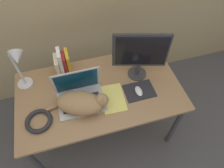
{
  "coord_description": "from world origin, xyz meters",
  "views": [
    {
      "loc": [
        -0.16,
        -0.57,
        2.1
      ],
      "look_at": [
        0.1,
        0.35,
        0.83
      ],
      "focal_mm": 32.0,
      "sensor_mm": 36.0,
      "label": 1
    }
  ],
  "objects_px": {
    "external_monitor": "(140,54)",
    "notepad": "(113,98)",
    "cat": "(82,103)",
    "cable_coil": "(39,121)",
    "laptop": "(80,95)",
    "book_row": "(63,64)",
    "desk_lamp": "(18,64)",
    "computer_mouse": "(139,91)"
  },
  "relations": [
    {
      "from": "book_row",
      "to": "desk_lamp",
      "type": "bearing_deg",
      "value": -166.66
    },
    {
      "from": "desk_lamp",
      "to": "computer_mouse",
      "type": "bearing_deg",
      "value": -20.29
    },
    {
      "from": "computer_mouse",
      "to": "cable_coil",
      "type": "xyz_separation_m",
      "value": [
        -0.81,
        -0.05,
        -0.0
      ]
    },
    {
      "from": "computer_mouse",
      "to": "cable_coil",
      "type": "height_order",
      "value": "cable_coil"
    },
    {
      "from": "notepad",
      "to": "external_monitor",
      "type": "bearing_deg",
      "value": 34.4
    },
    {
      "from": "external_monitor",
      "to": "desk_lamp",
      "type": "distance_m",
      "value": 0.93
    },
    {
      "from": "book_row",
      "to": "notepad",
      "type": "bearing_deg",
      "value": -49.28
    },
    {
      "from": "external_monitor",
      "to": "notepad",
      "type": "distance_m",
      "value": 0.42
    },
    {
      "from": "book_row",
      "to": "computer_mouse",
      "type": "bearing_deg",
      "value": -35.09
    },
    {
      "from": "computer_mouse",
      "to": "cable_coil",
      "type": "relative_size",
      "value": 0.5
    },
    {
      "from": "external_monitor",
      "to": "notepad",
      "type": "xyz_separation_m",
      "value": [
        -0.28,
        -0.19,
        -0.25
      ]
    },
    {
      "from": "cat",
      "to": "external_monitor",
      "type": "height_order",
      "value": "external_monitor"
    },
    {
      "from": "cat",
      "to": "cable_coil",
      "type": "xyz_separation_m",
      "value": [
        -0.34,
        -0.03,
        -0.06
      ]
    },
    {
      "from": "laptop",
      "to": "cat",
      "type": "bearing_deg",
      "value": -89.91
    },
    {
      "from": "cat",
      "to": "external_monitor",
      "type": "xyz_separation_m",
      "value": [
        0.53,
        0.21,
        0.17
      ]
    },
    {
      "from": "laptop",
      "to": "computer_mouse",
      "type": "xyz_separation_m",
      "value": [
        0.48,
        -0.07,
        -0.03
      ]
    },
    {
      "from": "cat",
      "to": "cable_coil",
      "type": "bearing_deg",
      "value": -174.85
    },
    {
      "from": "laptop",
      "to": "book_row",
      "type": "height_order",
      "value": "laptop"
    },
    {
      "from": "laptop",
      "to": "desk_lamp",
      "type": "xyz_separation_m",
      "value": [
        -0.39,
        0.25,
        0.22
      ]
    },
    {
      "from": "computer_mouse",
      "to": "book_row",
      "type": "bearing_deg",
      "value": 144.91
    },
    {
      "from": "book_row",
      "to": "cable_coil",
      "type": "distance_m",
      "value": 0.52
    },
    {
      "from": "desk_lamp",
      "to": "cat",
      "type": "bearing_deg",
      "value": -40.98
    },
    {
      "from": "cat",
      "to": "cable_coil",
      "type": "relative_size",
      "value": 2.37
    },
    {
      "from": "cat",
      "to": "computer_mouse",
      "type": "bearing_deg",
      "value": 2.28
    },
    {
      "from": "external_monitor",
      "to": "cable_coil",
      "type": "relative_size",
      "value": 2.19
    },
    {
      "from": "computer_mouse",
      "to": "desk_lamp",
      "type": "bearing_deg",
      "value": 159.71
    },
    {
      "from": "external_monitor",
      "to": "cable_coil",
      "type": "xyz_separation_m",
      "value": [
        -0.87,
        -0.24,
        -0.23
      ]
    },
    {
      "from": "book_row",
      "to": "cable_coil",
      "type": "height_order",
      "value": "book_row"
    },
    {
      "from": "external_monitor",
      "to": "laptop",
      "type": "bearing_deg",
      "value": -166.9
    },
    {
      "from": "cat",
      "to": "desk_lamp",
      "type": "xyz_separation_m",
      "value": [
        -0.39,
        0.34,
        0.2
      ]
    },
    {
      "from": "notepad",
      "to": "desk_lamp",
      "type": "bearing_deg",
      "value": 153.63
    },
    {
      "from": "cable_coil",
      "to": "notepad",
      "type": "xyz_separation_m",
      "value": [
        0.59,
        0.05,
        -0.01
      ]
    },
    {
      "from": "cat",
      "to": "desk_lamp",
      "type": "distance_m",
      "value": 0.55
    },
    {
      "from": "laptop",
      "to": "book_row",
      "type": "relative_size",
      "value": 1.47
    },
    {
      "from": "book_row",
      "to": "notepad",
      "type": "distance_m",
      "value": 0.53
    },
    {
      "from": "laptop",
      "to": "notepad",
      "type": "xyz_separation_m",
      "value": [
        0.25,
        -0.07,
        -0.05
      ]
    },
    {
      "from": "book_row",
      "to": "laptop",
      "type": "bearing_deg",
      "value": -75.63
    },
    {
      "from": "book_row",
      "to": "desk_lamp",
      "type": "xyz_separation_m",
      "value": [
        -0.31,
        -0.07,
        0.17
      ]
    },
    {
      "from": "cat",
      "to": "book_row",
      "type": "relative_size",
      "value": 1.92
    },
    {
      "from": "laptop",
      "to": "cable_coil",
      "type": "bearing_deg",
      "value": -160.93
    },
    {
      "from": "external_monitor",
      "to": "book_row",
      "type": "relative_size",
      "value": 1.77
    },
    {
      "from": "desk_lamp",
      "to": "cable_coil",
      "type": "distance_m",
      "value": 0.45
    }
  ]
}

